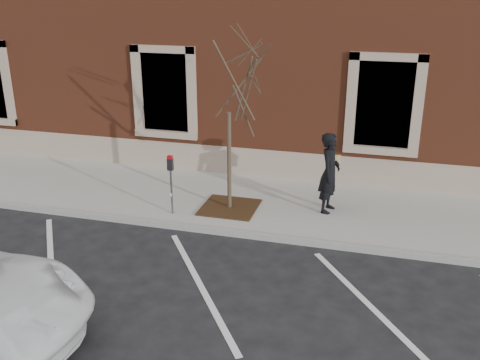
% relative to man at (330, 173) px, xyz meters
% --- Properties ---
extents(ground, '(120.00, 120.00, 0.00)m').
position_rel_man_xyz_m(ground, '(-1.91, -1.59, -1.11)').
color(ground, '#28282B').
rests_on(ground, ground).
extents(sidewalk_near, '(40.00, 3.50, 0.15)m').
position_rel_man_xyz_m(sidewalk_near, '(-1.91, 0.16, -1.04)').
color(sidewalk_near, '#AEAEA4').
rests_on(sidewalk_near, ground).
extents(curb_near, '(40.00, 0.12, 0.15)m').
position_rel_man_xyz_m(curb_near, '(-1.91, -1.64, -1.04)').
color(curb_near, '#9E9E99').
rests_on(curb_near, ground).
extents(parking_stripes, '(28.00, 4.40, 0.01)m').
position_rel_man_xyz_m(parking_stripes, '(-1.91, -3.79, -1.11)').
color(parking_stripes, silver).
rests_on(parking_stripes, ground).
extents(building_civic, '(40.00, 8.62, 8.00)m').
position_rel_man_xyz_m(building_civic, '(-1.91, 6.15, 2.88)').
color(building_civic, brown).
rests_on(building_civic, ground).
extents(man, '(0.57, 0.77, 1.93)m').
position_rel_man_xyz_m(man, '(0.00, 0.00, 0.00)').
color(man, black).
rests_on(man, sidewalk_near).
extents(parking_meter, '(0.13, 0.10, 1.44)m').
position_rel_man_xyz_m(parking_meter, '(-3.54, -1.15, 0.03)').
color(parking_meter, '#595B60').
rests_on(parking_meter, sidewalk_near).
extents(tree_grate, '(1.33, 1.33, 0.03)m').
position_rel_man_xyz_m(tree_grate, '(-2.32, -0.48, -0.95)').
color(tree_grate, '#3D2513').
rests_on(tree_grate, sidewalk_near).
extents(sapling, '(2.60, 2.60, 4.34)m').
position_rel_man_xyz_m(sapling, '(-2.32, -0.48, 2.07)').
color(sapling, '#4E3D2F').
rests_on(sapling, sidewalk_near).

